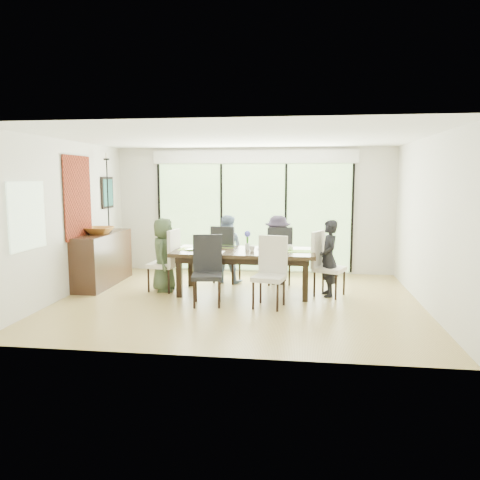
# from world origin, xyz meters

# --- Properties ---
(floor) EXTENTS (6.00, 5.00, 0.01)m
(floor) POSITION_xyz_m (0.00, 0.00, -0.01)
(floor) COLOR olive
(floor) RESTS_ON ground
(ceiling) EXTENTS (6.00, 5.00, 0.01)m
(ceiling) POSITION_xyz_m (0.00, 0.00, 2.71)
(ceiling) COLOR white
(ceiling) RESTS_ON wall_back
(wall_back) EXTENTS (6.00, 0.02, 2.70)m
(wall_back) POSITION_xyz_m (0.00, 2.51, 1.35)
(wall_back) COLOR beige
(wall_back) RESTS_ON floor
(wall_front) EXTENTS (6.00, 0.02, 2.70)m
(wall_front) POSITION_xyz_m (0.00, -2.51, 1.35)
(wall_front) COLOR white
(wall_front) RESTS_ON floor
(wall_left) EXTENTS (0.02, 5.00, 2.70)m
(wall_left) POSITION_xyz_m (-3.01, 0.00, 1.35)
(wall_left) COLOR silver
(wall_left) RESTS_ON floor
(wall_right) EXTENTS (0.02, 5.00, 2.70)m
(wall_right) POSITION_xyz_m (3.01, 0.00, 1.35)
(wall_right) COLOR white
(wall_right) RESTS_ON floor
(glass_doors) EXTENTS (4.20, 0.02, 2.30)m
(glass_doors) POSITION_xyz_m (0.00, 2.47, 1.20)
(glass_doors) COLOR #598C3F
(glass_doors) RESTS_ON wall_back
(blinds_header) EXTENTS (4.40, 0.06, 0.28)m
(blinds_header) POSITION_xyz_m (0.00, 2.46, 2.50)
(blinds_header) COLOR white
(blinds_header) RESTS_ON wall_back
(mullion_a) EXTENTS (0.05, 0.04, 2.30)m
(mullion_a) POSITION_xyz_m (-2.10, 2.46, 1.20)
(mullion_a) COLOR black
(mullion_a) RESTS_ON wall_back
(mullion_b) EXTENTS (0.05, 0.04, 2.30)m
(mullion_b) POSITION_xyz_m (-0.70, 2.46, 1.20)
(mullion_b) COLOR black
(mullion_b) RESTS_ON wall_back
(mullion_c) EXTENTS (0.05, 0.04, 2.30)m
(mullion_c) POSITION_xyz_m (0.70, 2.46, 1.20)
(mullion_c) COLOR black
(mullion_c) RESTS_ON wall_back
(mullion_d) EXTENTS (0.05, 0.04, 2.30)m
(mullion_d) POSITION_xyz_m (2.10, 2.46, 1.20)
(mullion_d) COLOR black
(mullion_d) RESTS_ON wall_back
(side_window) EXTENTS (0.02, 0.90, 1.00)m
(side_window) POSITION_xyz_m (-2.97, -1.20, 1.50)
(side_window) COLOR #8CAD7F
(side_window) RESTS_ON wall_left
(deck) EXTENTS (6.00, 1.80, 0.10)m
(deck) POSITION_xyz_m (0.00, 3.40, -0.05)
(deck) COLOR brown
(deck) RESTS_ON ground
(rail_top) EXTENTS (6.00, 0.08, 0.06)m
(rail_top) POSITION_xyz_m (0.00, 4.20, 0.55)
(rail_top) COLOR brown
(rail_top) RESTS_ON deck
(foliage_left) EXTENTS (3.20, 3.20, 3.20)m
(foliage_left) POSITION_xyz_m (-1.80, 5.20, 1.44)
(foliage_left) COLOR #14380F
(foliage_left) RESTS_ON ground
(foliage_mid) EXTENTS (4.00, 4.00, 4.00)m
(foliage_mid) POSITION_xyz_m (0.40, 5.80, 1.80)
(foliage_mid) COLOR #14380F
(foliage_mid) RESTS_ON ground
(foliage_right) EXTENTS (2.80, 2.80, 2.80)m
(foliage_right) POSITION_xyz_m (2.20, 5.00, 1.26)
(foliage_right) COLOR #14380F
(foliage_right) RESTS_ON ground
(foliage_far) EXTENTS (3.60, 3.60, 3.60)m
(foliage_far) POSITION_xyz_m (-0.60, 6.50, 1.62)
(foliage_far) COLOR #14380F
(foliage_far) RESTS_ON ground
(table_top) EXTENTS (2.49, 1.14, 0.06)m
(table_top) POSITION_xyz_m (0.04, 0.54, 0.75)
(table_top) COLOR black
(table_top) RESTS_ON floor
(table_apron) EXTENTS (2.28, 0.93, 0.10)m
(table_apron) POSITION_xyz_m (0.04, 0.54, 0.65)
(table_apron) COLOR black
(table_apron) RESTS_ON floor
(table_leg_fl) EXTENTS (0.09, 0.09, 0.71)m
(table_leg_fl) POSITION_xyz_m (-1.04, 0.11, 0.36)
(table_leg_fl) COLOR black
(table_leg_fl) RESTS_ON floor
(table_leg_fr) EXTENTS (0.09, 0.09, 0.71)m
(table_leg_fr) POSITION_xyz_m (1.12, 0.11, 0.36)
(table_leg_fr) COLOR black
(table_leg_fr) RESTS_ON floor
(table_leg_bl) EXTENTS (0.09, 0.09, 0.71)m
(table_leg_bl) POSITION_xyz_m (-1.04, 0.97, 0.36)
(table_leg_bl) COLOR black
(table_leg_bl) RESTS_ON floor
(table_leg_br) EXTENTS (0.09, 0.09, 0.71)m
(table_leg_br) POSITION_xyz_m (1.12, 0.97, 0.36)
(table_leg_br) COLOR black
(table_leg_br) RESTS_ON floor
(chair_left_end) EXTENTS (0.53, 0.53, 1.14)m
(chair_left_end) POSITION_xyz_m (-1.46, 0.54, 0.57)
(chair_left_end) COLOR white
(chair_left_end) RESTS_ON floor
(chair_right_end) EXTENTS (0.63, 0.63, 1.14)m
(chair_right_end) POSITION_xyz_m (1.54, 0.54, 0.57)
(chair_right_end) COLOR white
(chair_right_end) RESTS_ON floor
(chair_far_left) EXTENTS (0.57, 0.57, 1.14)m
(chair_far_left) POSITION_xyz_m (-0.41, 1.39, 0.57)
(chair_far_left) COLOR black
(chair_far_left) RESTS_ON floor
(chair_far_right) EXTENTS (0.57, 0.57, 1.14)m
(chair_far_right) POSITION_xyz_m (0.59, 1.39, 0.57)
(chair_far_right) COLOR black
(chair_far_right) RESTS_ON floor
(chair_near_left) EXTENTS (0.54, 0.54, 1.14)m
(chair_near_left) POSITION_xyz_m (-0.46, -0.33, 0.57)
(chair_near_left) COLOR black
(chair_near_left) RESTS_ON floor
(chair_near_right) EXTENTS (0.57, 0.57, 1.14)m
(chair_near_right) POSITION_xyz_m (0.54, -0.33, 0.57)
(chair_near_right) COLOR beige
(chair_near_right) RESTS_ON floor
(person_left_end) EXTENTS (0.44, 0.65, 1.34)m
(person_left_end) POSITION_xyz_m (-1.44, 0.54, 0.67)
(person_left_end) COLOR #394830
(person_left_end) RESTS_ON floor
(person_right_end) EXTENTS (0.50, 0.69, 1.34)m
(person_right_end) POSITION_xyz_m (1.52, 0.54, 0.67)
(person_right_end) COLOR black
(person_right_end) RESTS_ON floor
(person_far_left) EXTENTS (0.69, 0.51, 1.34)m
(person_far_left) POSITION_xyz_m (-0.41, 1.37, 0.67)
(person_far_left) COLOR #7990B0
(person_far_left) RESTS_ON floor
(person_far_right) EXTENTS (0.65, 0.43, 1.34)m
(person_far_right) POSITION_xyz_m (0.59, 1.37, 0.67)
(person_far_right) COLOR #272030
(person_far_right) RESTS_ON floor
(placemat_left) EXTENTS (0.46, 0.33, 0.01)m
(placemat_left) POSITION_xyz_m (-0.91, 0.54, 0.78)
(placemat_left) COLOR #98BF44
(placemat_left) RESTS_ON table_top
(placemat_right) EXTENTS (0.46, 0.33, 0.01)m
(placemat_right) POSITION_xyz_m (0.99, 0.54, 0.78)
(placemat_right) COLOR #74A73B
(placemat_right) RESTS_ON table_top
(placemat_far_l) EXTENTS (0.46, 0.33, 0.01)m
(placemat_far_l) POSITION_xyz_m (-0.41, 0.94, 0.78)
(placemat_far_l) COLOR #7DB741
(placemat_far_l) RESTS_ON table_top
(placemat_far_r) EXTENTS (0.46, 0.33, 0.01)m
(placemat_far_r) POSITION_xyz_m (0.59, 0.94, 0.78)
(placemat_far_r) COLOR #79AB3D
(placemat_far_r) RESTS_ON table_top
(placemat_paper) EXTENTS (0.46, 0.33, 0.01)m
(placemat_paper) POSITION_xyz_m (-0.51, 0.24, 0.78)
(placemat_paper) COLOR white
(placemat_paper) RESTS_ON table_top
(tablet_far_l) EXTENTS (0.27, 0.19, 0.01)m
(tablet_far_l) POSITION_xyz_m (-0.31, 0.89, 0.79)
(tablet_far_l) COLOR black
(tablet_far_l) RESTS_ON table_top
(tablet_far_r) EXTENTS (0.25, 0.18, 0.01)m
(tablet_far_r) POSITION_xyz_m (0.54, 0.89, 0.79)
(tablet_far_r) COLOR black
(tablet_far_r) RESTS_ON table_top
(papers) EXTENTS (0.31, 0.23, 0.00)m
(papers) POSITION_xyz_m (0.74, 0.49, 0.78)
(papers) COLOR white
(papers) RESTS_ON table_top
(platter_base) EXTENTS (0.27, 0.27, 0.02)m
(platter_base) POSITION_xyz_m (-0.51, 0.24, 0.80)
(platter_base) COLOR white
(platter_base) RESTS_ON table_top
(platter_snacks) EXTENTS (0.21, 0.21, 0.01)m
(platter_snacks) POSITION_xyz_m (-0.51, 0.24, 0.81)
(platter_snacks) COLOR #C96317
(platter_snacks) RESTS_ON table_top
(vase) EXTENTS (0.08, 0.08, 0.12)m
(vase) POSITION_xyz_m (0.09, 0.59, 0.84)
(vase) COLOR silver
(vase) RESTS_ON table_top
(hyacinth_stems) EXTENTS (0.04, 0.04, 0.17)m
(hyacinth_stems) POSITION_xyz_m (0.09, 0.59, 0.96)
(hyacinth_stems) COLOR #337226
(hyacinth_stems) RESTS_ON table_top
(hyacinth_blooms) EXTENTS (0.11, 0.11, 0.11)m
(hyacinth_blooms) POSITION_xyz_m (0.09, 0.59, 1.07)
(hyacinth_blooms) COLOR #5250C9
(hyacinth_blooms) RESTS_ON table_top
(laptop) EXTENTS (0.40, 0.40, 0.03)m
(laptop) POSITION_xyz_m (-0.81, 0.44, 0.79)
(laptop) COLOR silver
(laptop) RESTS_ON table_top
(cup_a) EXTENTS (0.14, 0.14, 0.10)m
(cup_a) POSITION_xyz_m (-0.66, 0.69, 0.83)
(cup_a) COLOR white
(cup_a) RESTS_ON table_top
(cup_b) EXTENTS (0.13, 0.13, 0.10)m
(cup_b) POSITION_xyz_m (0.19, 0.44, 0.82)
(cup_b) COLOR white
(cup_b) RESTS_ON table_top
(cup_c) EXTENTS (0.14, 0.14, 0.10)m
(cup_c) POSITION_xyz_m (0.84, 0.64, 0.83)
(cup_c) COLOR white
(cup_c) RESTS_ON table_top
(book) EXTENTS (0.23, 0.27, 0.02)m
(book) POSITION_xyz_m (0.29, 0.59, 0.79)
(book) COLOR white
(book) RESTS_ON table_top
(sideboard) EXTENTS (0.50, 1.78, 1.00)m
(sideboard) POSITION_xyz_m (-2.76, 0.88, 0.50)
(sideboard) COLOR black
(sideboard) RESTS_ON floor
(bowl) EXTENTS (0.53, 0.53, 0.13)m
(bowl) POSITION_xyz_m (-2.76, 0.78, 1.07)
(bowl) COLOR brown
(bowl) RESTS_ON sideboard
(candlestick_base) EXTENTS (0.11, 0.11, 0.04)m
(candlestick_base) POSITION_xyz_m (-2.76, 1.23, 1.02)
(candlestick_base) COLOR black
(candlestick_base) RESTS_ON sideboard
(candlestick_shaft) EXTENTS (0.03, 0.03, 1.39)m
(candlestick_shaft) POSITION_xyz_m (-2.76, 1.23, 1.72)
(candlestick_shaft) COLOR black
(candlestick_shaft) RESTS_ON sideboard
(candlestick_pan) EXTENTS (0.11, 0.11, 0.03)m
(candlestick_pan) POSITION_xyz_m (-2.76, 1.23, 2.41)
(candlestick_pan) COLOR black
(candlestick_pan) RESTS_ON sideboard
(candle) EXTENTS (0.04, 0.04, 0.11)m
(candle) POSITION_xyz_m (-2.76, 1.23, 2.48)
(candle) COLOR silver
(candle) RESTS_ON sideboard
(tapestry) EXTENTS (0.02, 1.00, 1.50)m
(tapestry) POSITION_xyz_m (-2.97, 0.40, 1.70)
(tapestry) COLOR maroon
(tapestry) RESTS_ON wall_left
(art_frame) EXTENTS (0.03, 0.55, 0.65)m
(art_frame) POSITION_xyz_m (-2.97, 1.70, 1.75)
(art_frame) COLOR black
(art_frame) RESTS_ON wall_left
(art_canvas) EXTENTS (0.01, 0.45, 0.55)m
(art_canvas) POSITION_xyz_m (-2.95, 1.70, 1.75)
(art_canvas) COLOR #174C4A
(art_canvas) RESTS_ON wall_left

